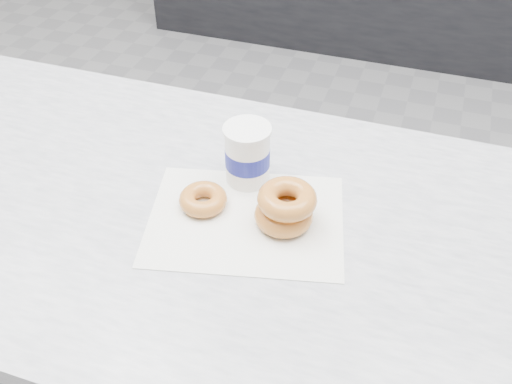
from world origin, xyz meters
TOP-DOWN VIEW (x-y plane):
  - ground at (0.00, 0.00)m, footprint 5.00×5.00m
  - counter at (0.00, -0.60)m, footprint 3.06×0.76m
  - wax_paper at (0.23, -0.59)m, footprint 0.39×0.33m
  - donut_single at (0.15, -0.58)m, footprint 0.09×0.09m
  - donut_stack at (0.30, -0.58)m, footprint 0.14×0.14m
  - coffee_cup at (0.20, -0.49)m, footprint 0.09×0.09m

SIDE VIEW (x-z plane):
  - ground at x=0.00m, z-range 0.00..0.00m
  - counter at x=0.00m, z-range 0.00..0.90m
  - wax_paper at x=0.23m, z-range 0.90..0.90m
  - donut_single at x=0.15m, z-range 0.90..0.93m
  - donut_stack at x=0.30m, z-range 0.90..0.97m
  - coffee_cup at x=0.20m, z-range 0.90..1.02m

